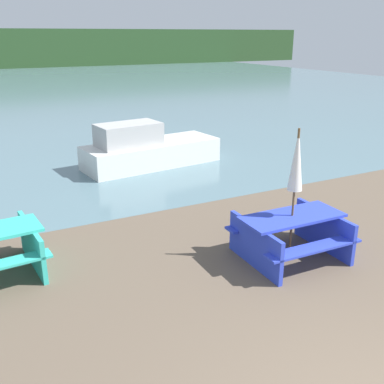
{
  "coord_description": "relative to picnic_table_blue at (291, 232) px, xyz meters",
  "views": [
    {
      "loc": [
        -2.9,
        -1.3,
        3.42
      ],
      "look_at": [
        0.45,
        5.19,
        0.85
      ],
      "focal_mm": 42.0,
      "sensor_mm": 36.0,
      "label": 1
    }
  ],
  "objects": [
    {
      "name": "picnic_table_blue",
      "position": [
        0.0,
        0.0,
        0.0
      ],
      "size": [
        1.68,
        1.42,
        0.73
      ],
      "rotation": [
        0.0,
        0.0,
        -0.02
      ],
      "color": "blue",
      "rests_on": "ground_plane"
    },
    {
      "name": "boat",
      "position": [
        -0.04,
        6.04,
        0.02
      ],
      "size": [
        3.85,
        1.74,
        1.23
      ],
      "rotation": [
        0.0,
        0.0,
        0.12
      ],
      "color": "silver",
      "rests_on": "water"
    },
    {
      "name": "water",
      "position": [
        -1.51,
        27.8,
        -0.44
      ],
      "size": [
        60.0,
        50.0,
        0.0
      ],
      "color": "slate",
      "rests_on": "ground_plane"
    },
    {
      "name": "umbrella_white",
      "position": [
        0.0,
        0.0,
        1.17
      ],
      "size": [
        0.23,
        0.23,
        2.11
      ],
      "color": "brown",
      "rests_on": "ground_plane"
    }
  ]
}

